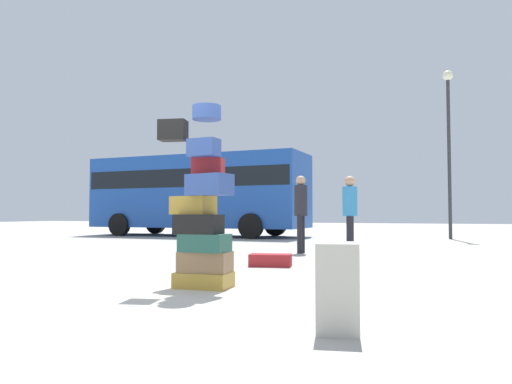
# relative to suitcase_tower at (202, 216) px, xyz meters

# --- Properties ---
(ground_plane) EXTENTS (80.00, 80.00, 0.00)m
(ground_plane) POSITION_rel_suitcase_tower_xyz_m (-0.45, -0.37, -0.87)
(ground_plane) COLOR #ADA89E
(suitcase_tower) EXTENTS (0.95, 0.59, 2.22)m
(suitcase_tower) POSITION_rel_suitcase_tower_xyz_m (0.00, 0.00, 0.00)
(suitcase_tower) COLOR #B28C33
(suitcase_tower) RESTS_ON ground
(suitcase_cream_foreground_near) EXTENTS (0.39, 0.43, 0.68)m
(suitcase_cream_foreground_near) POSITION_rel_suitcase_tower_xyz_m (1.96, -1.58, -0.53)
(suitcase_cream_foreground_near) COLOR beige
(suitcase_cream_foreground_near) RESTS_ON ground
(suitcase_cream_foreground_far) EXTENTS (0.61, 0.48, 0.28)m
(suitcase_cream_foreground_far) POSITION_rel_suitcase_tower_xyz_m (-1.25, 2.20, -0.73)
(suitcase_cream_foreground_far) COLOR beige
(suitcase_cream_foreground_far) RESTS_ON ground
(suitcase_maroon_upright_blue) EXTENTS (0.77, 0.51, 0.21)m
(suitcase_maroon_upright_blue) POSITION_rel_suitcase_tower_xyz_m (0.03, 2.52, -0.77)
(suitcase_maroon_upright_blue) COLOR maroon
(suitcase_maroon_upright_blue) RESTS_ON ground
(suitcase_charcoal_left_side) EXTENTS (0.26, 0.33, 0.55)m
(suitcase_charcoal_left_side) POSITION_rel_suitcase_tower_xyz_m (1.59, 0.06, -0.60)
(suitcase_charcoal_left_side) COLOR #4C4C51
(suitcase_charcoal_left_side) RESTS_ON ground
(person_bearded_onlooker) EXTENTS (0.30, 0.34, 1.67)m
(person_bearded_onlooker) POSITION_rel_suitcase_tower_xyz_m (1.02, 4.64, 0.13)
(person_bearded_onlooker) COLOR black
(person_bearded_onlooker) RESTS_ON ground
(person_tourist_with_camera) EXTENTS (0.30, 0.34, 1.76)m
(person_tourist_with_camera) POSITION_rel_suitcase_tower_xyz_m (-0.21, 5.36, 0.18)
(person_tourist_with_camera) COLOR black
(person_tourist_with_camera) RESTS_ON ground
(person_passerby_in_red) EXTENTS (0.30, 0.31, 1.71)m
(person_passerby_in_red) POSITION_rel_suitcase_tower_xyz_m (-1.54, 3.34, 0.15)
(person_passerby_in_red) COLOR #3F334C
(person_passerby_in_red) RESTS_ON ground
(parked_bus) EXTENTS (8.88, 2.99, 3.15)m
(parked_bus) POSITION_rel_suitcase_tower_xyz_m (-6.27, 11.91, 0.96)
(parked_bus) COLOR #1E4CA5
(parked_bus) RESTS_ON ground
(lamp_post) EXTENTS (0.36, 0.36, 5.99)m
(lamp_post) POSITION_rel_suitcase_tower_xyz_m (3.14, 12.93, 3.05)
(lamp_post) COLOR #333338
(lamp_post) RESTS_ON ground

